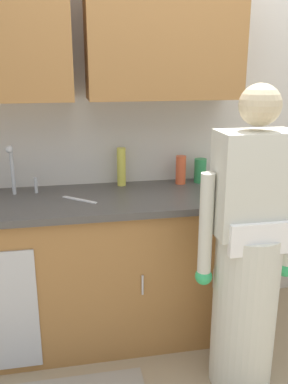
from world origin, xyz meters
TOP-DOWN VIEW (x-y plane):
  - kitchen_wall_with_uppers at (-0.14, 0.99)m, footprint 4.80×0.44m
  - counter_cabinet at (-0.55, 0.70)m, footprint 1.90×0.62m
  - countertop at (-0.55, 0.70)m, footprint 1.96×0.66m
  - sink at (-0.94, 0.71)m, footprint 0.50×0.36m
  - person_at_sink at (0.24, 0.13)m, footprint 0.55×0.34m
  - bottle_cleaner_spray at (0.09, 0.89)m, footprint 0.07×0.07m
  - bottle_dish_liquid at (0.22, 0.90)m, footprint 0.08×0.08m
  - bottle_water_tall at (-0.30, 0.92)m, footprint 0.06×0.06m
  - knife_on_counter at (-0.59, 0.65)m, footprint 0.20×0.18m
  - sponge at (0.19, 0.56)m, footprint 0.11×0.07m

SIDE VIEW (x-z plane):
  - counter_cabinet at x=-0.55m, z-range 0.00..0.90m
  - person_at_sink at x=0.24m, z-range -0.12..1.50m
  - countertop at x=-0.55m, z-range 0.90..0.94m
  - sink at x=-0.94m, z-range 0.75..1.10m
  - knife_on_counter at x=-0.59m, z-range 0.94..0.95m
  - sponge at x=0.19m, z-range 0.94..0.97m
  - bottle_dish_liquid at x=0.22m, z-range 0.94..1.10m
  - bottle_cleaner_spray at x=0.09m, z-range 0.94..1.13m
  - bottle_water_tall at x=-0.30m, z-range 0.94..1.19m
  - kitchen_wall_with_uppers at x=-0.14m, z-range 0.13..2.83m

